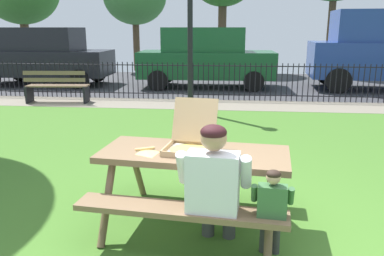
% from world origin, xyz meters
% --- Properties ---
extents(ground, '(28.00, 11.60, 0.02)m').
position_xyz_m(ground, '(0.00, 1.80, -0.01)').
color(ground, '#437328').
extents(cobblestone_walkway, '(28.00, 1.40, 0.01)m').
position_xyz_m(cobblestone_walkway, '(0.00, 6.90, -0.00)').
color(cobblestone_walkway, gray).
extents(street_asphalt, '(28.00, 6.63, 0.01)m').
position_xyz_m(street_asphalt, '(0.00, 10.91, -0.01)').
color(street_asphalt, '#38383D').
extents(picnic_table_foreground, '(1.94, 1.65, 0.79)m').
position_xyz_m(picnic_table_foreground, '(-0.46, 0.57, 0.60)').
color(picnic_table_foreground, brown).
rests_on(picnic_table_foreground, ground).
extents(pizza_box_open, '(0.52, 0.60, 0.47)m').
position_xyz_m(pizza_box_open, '(-0.50, 0.62, 0.86)').
color(pizza_box_open, tan).
rests_on(pizza_box_open, picnic_table_foreground).
extents(pizza_slice_on_table, '(0.27, 0.29, 0.02)m').
position_xyz_m(pizza_slice_on_table, '(-0.90, 0.48, 0.78)').
color(pizza_slice_on_table, '#F5DE6F').
rests_on(pizza_slice_on_table, picnic_table_foreground).
extents(adult_at_table, '(0.63, 0.62, 1.19)m').
position_xyz_m(adult_at_table, '(-0.24, 0.04, 0.66)').
color(adult_at_table, '#3F3F3F').
rests_on(adult_at_table, ground).
extents(child_at_table, '(0.35, 0.34, 0.85)m').
position_xyz_m(child_at_table, '(0.23, -0.03, 0.52)').
color(child_at_table, '#393939').
rests_on(child_at_table, ground).
extents(iron_fence_streetside, '(23.87, 0.03, 1.01)m').
position_xyz_m(iron_fence_streetside, '(-0.00, 7.60, 0.52)').
color(iron_fence_streetside, black).
rests_on(iron_fence_streetside, ground).
extents(park_bench_left, '(1.63, 0.60, 0.85)m').
position_xyz_m(park_bench_left, '(-4.71, 6.76, 0.42)').
color(park_bench_left, brown).
rests_on(park_bench_left, ground).
extents(lamp_post_walkway, '(0.28, 0.28, 3.83)m').
position_xyz_m(lamp_post_walkway, '(-1.10, 6.03, 2.36)').
color(lamp_post_walkway, black).
rests_on(lamp_post_walkway, ground).
extents(parked_car_left, '(4.43, 1.96, 1.94)m').
position_xyz_m(parked_car_left, '(-6.57, 9.95, 1.01)').
color(parked_car_left, black).
rests_on(parked_car_left, ground).
extents(parked_car_center, '(4.44, 2.00, 1.94)m').
position_xyz_m(parked_car_center, '(-1.01, 9.95, 1.01)').
color(parked_car_center, '#185129').
rests_on(parked_car_center, ground).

